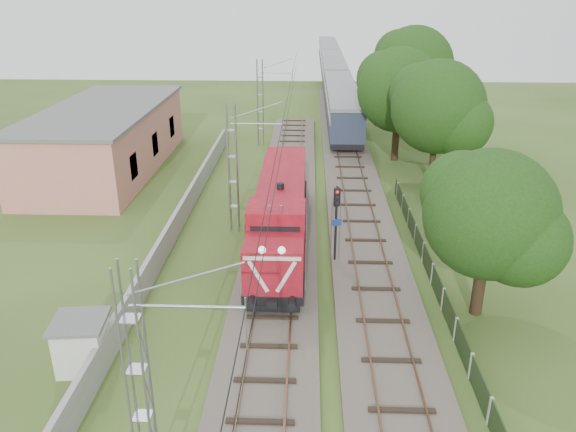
{
  "coord_description": "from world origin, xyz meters",
  "views": [
    {
      "loc": [
        1.53,
        -20.18,
        14.42
      ],
      "look_at": [
        0.44,
        9.1,
        2.2
      ],
      "focal_mm": 35.0,
      "sensor_mm": 36.0,
      "label": 1
    }
  ],
  "objects_px": {
    "relay_hut": "(82,343)",
    "signal_post": "(336,212)",
    "coach_rake": "(333,70)",
    "locomotive": "(281,211)"
  },
  "relations": [
    {
      "from": "relay_hut",
      "to": "coach_rake",
      "type": "bearing_deg",
      "value": 79.24
    },
    {
      "from": "coach_rake",
      "to": "locomotive",
      "type": "bearing_deg",
      "value": -95.33
    },
    {
      "from": "signal_post",
      "to": "relay_hut",
      "type": "distance_m",
      "value": 14.13
    },
    {
      "from": "locomotive",
      "to": "coach_rake",
      "type": "bearing_deg",
      "value": 84.67
    },
    {
      "from": "locomotive",
      "to": "coach_rake",
      "type": "xyz_separation_m",
      "value": [
        5.0,
        53.58,
        0.44
      ]
    },
    {
      "from": "relay_hut",
      "to": "signal_post",
      "type": "bearing_deg",
      "value": 41.44
    },
    {
      "from": "locomotive",
      "to": "coach_rake",
      "type": "distance_m",
      "value": 53.81
    },
    {
      "from": "signal_post",
      "to": "relay_hut",
      "type": "bearing_deg",
      "value": -138.56
    },
    {
      "from": "coach_rake",
      "to": "signal_post",
      "type": "relative_size",
      "value": 15.48
    },
    {
      "from": "coach_rake",
      "to": "relay_hut",
      "type": "xyz_separation_m",
      "value": [
        -12.4,
        -65.25,
        -1.52
      ]
    }
  ]
}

